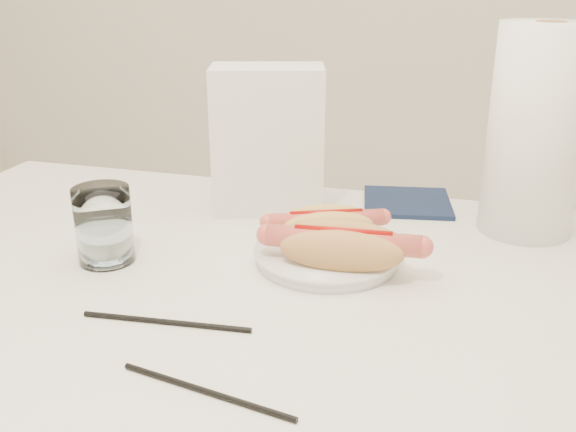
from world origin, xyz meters
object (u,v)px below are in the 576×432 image
(hotdog_left, at_px, (326,224))
(hotdog_right, at_px, (343,247))
(napkin_box, at_px, (268,140))
(table, at_px, (232,320))
(water_glass, at_px, (104,225))
(plate, at_px, (327,256))
(paper_towel_roll, at_px, (536,132))

(hotdog_left, bearing_deg, hotdog_right, -86.39)
(napkin_box, bearing_deg, table, -99.30)
(water_glass, bearing_deg, table, -2.73)
(table, distance_m, plate, 0.16)
(table, distance_m, water_glass, 0.22)
(table, distance_m, hotdog_left, 0.19)
(plate, height_order, hotdog_left, hotdog_left)
(hotdog_right, distance_m, napkin_box, 0.28)
(hotdog_left, height_order, water_glass, water_glass)
(table, distance_m, napkin_box, 0.32)
(plate, bearing_deg, water_glass, -164.95)
(plate, height_order, paper_towel_roll, paper_towel_roll)
(table, distance_m, hotdog_right, 0.18)
(hotdog_left, bearing_deg, napkin_box, 111.07)
(hotdog_left, relative_size, hotdog_right, 0.80)
(napkin_box, bearing_deg, hotdog_right, -67.75)
(hotdog_right, height_order, paper_towel_roll, paper_towel_roll)
(table, height_order, hotdog_left, hotdog_left)
(plate, relative_size, napkin_box, 0.82)
(hotdog_left, distance_m, napkin_box, 0.20)
(hotdog_left, bearing_deg, water_glass, -179.04)
(plate, bearing_deg, hotdog_left, 104.80)
(plate, height_order, water_glass, water_glass)
(hotdog_left, xyz_separation_m, hotdog_right, (0.04, -0.08, 0.00))
(hotdog_left, xyz_separation_m, paper_towel_roll, (0.28, 0.15, 0.12))
(napkin_box, bearing_deg, plate, -67.72)
(hotdog_left, relative_size, napkin_box, 0.69)
(plate, height_order, napkin_box, napkin_box)
(hotdog_right, height_order, water_glass, water_glass)
(hotdog_left, distance_m, water_glass, 0.31)
(water_glass, height_order, napkin_box, napkin_box)
(table, height_order, paper_towel_roll, paper_towel_roll)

